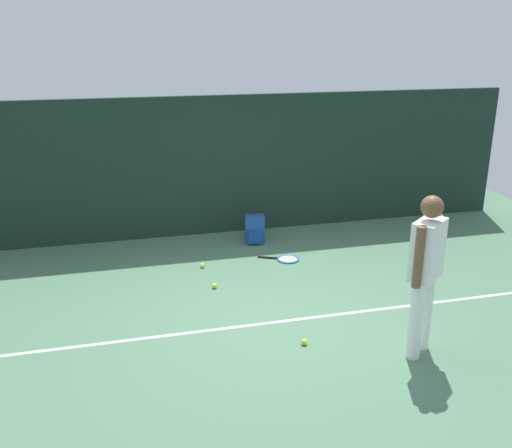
% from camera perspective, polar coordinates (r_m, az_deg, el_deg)
% --- Properties ---
extents(ground_plane, '(12.00, 12.00, 0.00)m').
position_cam_1_polar(ground_plane, '(6.79, 0.83, -9.08)').
color(ground_plane, '#4C7556').
extents(back_fence, '(10.00, 0.10, 2.23)m').
position_cam_1_polar(back_fence, '(9.16, -3.97, 5.84)').
color(back_fence, '#192D23').
rests_on(back_fence, ground).
extents(court_line, '(9.00, 0.05, 0.00)m').
position_cam_1_polar(court_line, '(6.61, 1.31, -9.90)').
color(court_line, white).
rests_on(court_line, ground).
extents(tennis_player, '(0.45, 0.42, 1.70)m').
position_cam_1_polar(tennis_player, '(5.88, 16.69, -4.14)').
color(tennis_player, white).
rests_on(tennis_player, ground).
extents(tennis_racket, '(0.63, 0.43, 0.03)m').
position_cam_1_polar(tennis_racket, '(8.32, 3.04, -3.53)').
color(tennis_racket, black).
rests_on(tennis_racket, ground).
extents(backpack, '(0.33, 0.32, 0.44)m').
position_cam_1_polar(backpack, '(8.91, -0.13, -0.59)').
color(backpack, '#1E478C').
rests_on(backpack, ground).
extents(tennis_ball_near_player, '(0.07, 0.07, 0.07)m').
position_cam_1_polar(tennis_ball_near_player, '(7.44, -4.19, -6.21)').
color(tennis_ball_near_player, '#CCE033').
rests_on(tennis_ball_near_player, ground).
extents(tennis_ball_by_fence, '(0.07, 0.07, 0.07)m').
position_cam_1_polar(tennis_ball_by_fence, '(6.21, 4.87, -11.72)').
color(tennis_ball_by_fence, '#CCE033').
rests_on(tennis_ball_by_fence, ground).
extents(tennis_ball_mid_court, '(0.07, 0.07, 0.07)m').
position_cam_1_polar(tennis_ball_mid_court, '(8.07, -5.42, -4.17)').
color(tennis_ball_mid_court, '#CCE033').
rests_on(tennis_ball_mid_court, ground).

